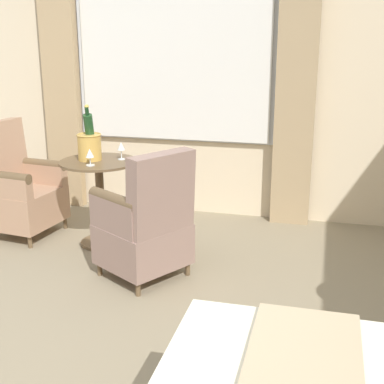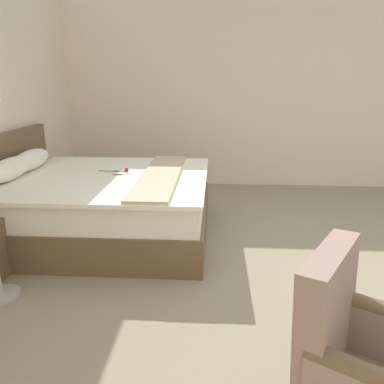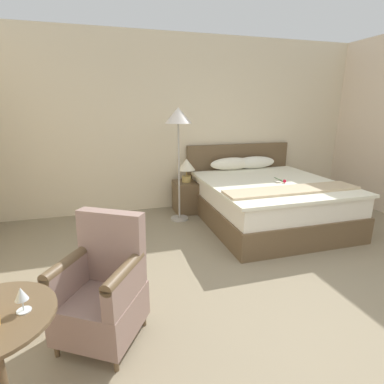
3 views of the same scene
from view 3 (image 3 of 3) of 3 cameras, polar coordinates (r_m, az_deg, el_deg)
name	(u,v)px [view 3 (image 3 of 3)]	position (r m, az deg, el deg)	size (l,w,h in m)	color
ground_plane	(289,319)	(2.90, 17.99, -21.99)	(7.92, 7.92, 0.00)	gray
wall_headboard_side	(187,125)	(5.31, -0.93, 12.66)	(6.32, 0.12, 2.89)	beige
bed	(266,199)	(4.79, 13.87, -1.34)	(1.96, 2.23, 1.10)	brown
nightstand	(187,197)	(5.13, -1.03, -0.90)	(0.44, 0.45, 0.53)	brown
bedside_lamp	(186,166)	(5.00, -1.06, 4.91)	(0.29, 0.29, 0.39)	tan
floor_lamp_brass	(178,124)	(4.54, -2.62, 12.90)	(0.40, 0.40, 1.74)	#B1ACA3
wine_glass_near_bucket	(21,295)	(1.81, -29.76, -16.72)	(0.07, 0.07, 0.14)	white
armchair_by_window	(103,290)	(2.48, -16.63, -17.46)	(0.76, 0.76, 0.98)	brown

